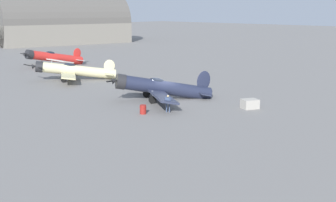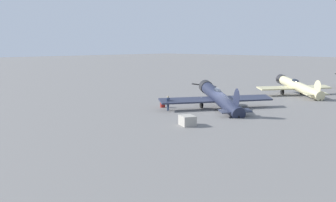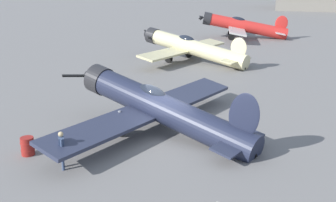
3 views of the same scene
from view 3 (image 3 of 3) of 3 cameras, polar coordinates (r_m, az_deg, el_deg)
The scene contains 6 objects.
ground_plane at distance 22.02m, azimuth -0.00°, elevation -4.48°, with size 400.00×400.00×0.00m, color slate.
airplane_foreground at distance 21.87m, azimuth -1.10°, elevation -0.92°, with size 10.99×12.41×3.46m.
airplane_mid_apron at distance 39.12m, azimuth 3.08°, elevation 7.19°, with size 10.22×10.46×2.84m.
airplane_far_line at distance 53.47m, azimuth 9.85°, elevation 9.88°, with size 10.85×11.90×3.29m.
ground_crew_mechanic at distance 18.54m, azimuth -14.02°, elevation -5.92°, with size 0.37×0.62×1.68m.
fuel_drum at distance 20.55m, azimuth -18.26°, elevation -5.75°, with size 0.64×0.64×0.85m.
Camera 3 is at (1.75, -20.39, 8.14)m, focal length 45.61 mm.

